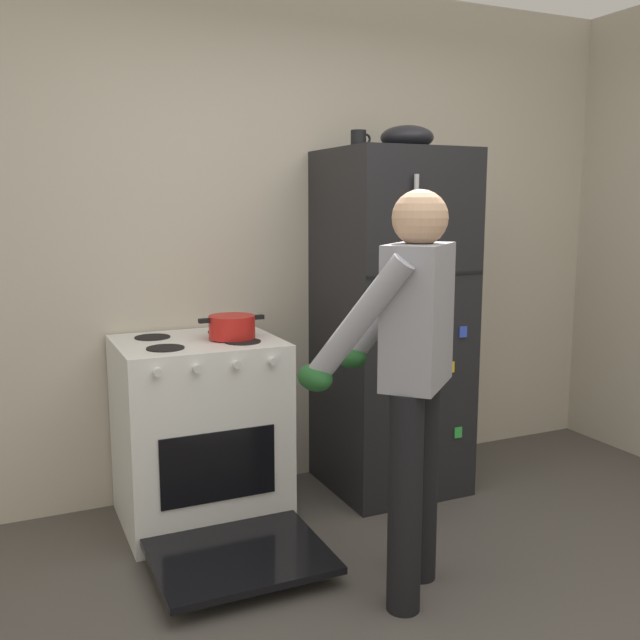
{
  "coord_description": "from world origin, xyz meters",
  "views": [
    {
      "loc": [
        -1.39,
        -1.7,
        1.55
      ],
      "look_at": [
        -0.01,
        1.32,
        1.0
      ],
      "focal_mm": 39.82,
      "sensor_mm": 36.0,
      "label": 1
    }
  ],
  "objects_px": {
    "refrigerator": "(391,323)",
    "coffee_mug": "(359,140)",
    "person_cook": "(409,361)",
    "red_pot": "(232,327)",
    "mixing_bowl": "(407,138)",
    "stove_range": "(200,433)"
  },
  "relations": [
    {
      "from": "refrigerator",
      "to": "coffee_mug",
      "type": "relative_size",
      "value": 16.28
    },
    {
      "from": "person_cook",
      "to": "red_pot",
      "type": "bearing_deg",
      "value": 113.08
    },
    {
      "from": "mixing_bowl",
      "to": "person_cook",
      "type": "bearing_deg",
      "value": -120.21
    },
    {
      "from": "red_pot",
      "to": "person_cook",
      "type": "bearing_deg",
      "value": -66.92
    },
    {
      "from": "refrigerator",
      "to": "coffee_mug",
      "type": "height_order",
      "value": "coffee_mug"
    },
    {
      "from": "red_pot",
      "to": "mixing_bowl",
      "type": "xyz_separation_m",
      "value": [
        0.99,
        0.05,
        0.92
      ]
    },
    {
      "from": "person_cook",
      "to": "mixing_bowl",
      "type": "distance_m",
      "value": 1.49
    },
    {
      "from": "person_cook",
      "to": "red_pot",
      "type": "xyz_separation_m",
      "value": [
        -0.41,
        0.95,
        0.01
      ]
    },
    {
      "from": "refrigerator",
      "to": "red_pot",
      "type": "bearing_deg",
      "value": -176.87
    },
    {
      "from": "red_pot",
      "to": "coffee_mug",
      "type": "relative_size",
      "value": 2.88
    },
    {
      "from": "person_cook",
      "to": "refrigerator",
      "type": "bearing_deg",
      "value": 63.33
    },
    {
      "from": "refrigerator",
      "to": "stove_range",
      "type": "bearing_deg",
      "value": -179.06
    },
    {
      "from": "refrigerator",
      "to": "red_pot",
      "type": "relative_size",
      "value": 5.65
    },
    {
      "from": "stove_range",
      "to": "mixing_bowl",
      "type": "distance_m",
      "value": 1.85
    },
    {
      "from": "person_cook",
      "to": "mixing_bowl",
      "type": "height_order",
      "value": "mixing_bowl"
    },
    {
      "from": "stove_range",
      "to": "person_cook",
      "type": "bearing_deg",
      "value": -60.1
    },
    {
      "from": "person_cook",
      "to": "coffee_mug",
      "type": "relative_size",
      "value": 14.28
    },
    {
      "from": "stove_range",
      "to": "person_cook",
      "type": "height_order",
      "value": "person_cook"
    },
    {
      "from": "coffee_mug",
      "to": "mixing_bowl",
      "type": "height_order",
      "value": "mixing_bowl"
    },
    {
      "from": "red_pot",
      "to": "mixing_bowl",
      "type": "distance_m",
      "value": 1.35
    },
    {
      "from": "refrigerator",
      "to": "person_cook",
      "type": "distance_m",
      "value": 1.12
    },
    {
      "from": "coffee_mug",
      "to": "person_cook",
      "type": "bearing_deg",
      "value": -107.2
    }
  ]
}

